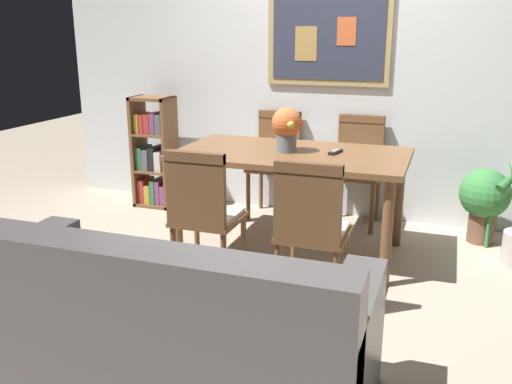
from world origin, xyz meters
name	(u,v)px	position (x,y,z in m)	size (l,w,h in m)	color
ground_plane	(288,276)	(0.00, 0.00, 0.00)	(12.00, 12.00, 0.00)	tan
wall_back_with_painting	(339,65)	(0.00, 1.46, 1.30)	(5.20, 0.14, 2.60)	silver
dining_table	(291,164)	(-0.12, 0.45, 0.66)	(1.64, 0.91, 0.76)	brown
dining_chair_near_left	(203,208)	(-0.46, -0.33, 0.54)	(0.40, 0.41, 0.91)	brown
dining_chair_near_right	(311,223)	(0.24, -0.38, 0.54)	(0.40, 0.41, 0.91)	brown
dining_chair_far_right	(358,161)	(0.23, 1.25, 0.54)	(0.40, 0.41, 0.91)	brown
dining_chair_far_left	(276,155)	(-0.49, 1.26, 0.54)	(0.40, 0.41, 0.91)	brown
leather_couch	(158,338)	(-0.17, -1.43, 0.31)	(1.80, 0.84, 0.84)	#514C4C
bookshelf	(155,156)	(-1.62, 1.12, 0.47)	(0.36, 0.28, 1.02)	brown
potted_ivy	(485,199)	(1.23, 1.11, 0.35)	(0.38, 0.38, 0.61)	brown
flower_vase	(287,126)	(-0.15, 0.44, 0.94)	(0.22, 0.22, 0.32)	slate
tv_remote	(336,152)	(0.19, 0.50, 0.77)	(0.08, 0.16, 0.02)	black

